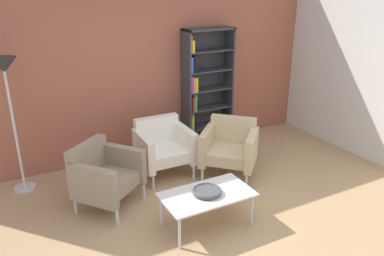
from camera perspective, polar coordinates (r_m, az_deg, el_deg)
ground_plane at (r=4.41m, az=6.27°, el=-14.99°), size 8.32×8.32×0.00m
brick_back_panel at (r=5.86m, az=-6.85°, el=9.80°), size 6.40×0.12×2.90m
plaster_right_partition at (r=6.15m, az=26.42°, el=8.30°), size 0.12×5.20×2.90m
bookshelf_tall at (r=6.16m, az=1.71°, el=5.57°), size 0.80×0.30×1.90m
coffee_table_low at (r=4.30m, az=2.22°, el=-10.01°), size 1.00×0.56×0.40m
decorative_bowl at (r=4.26m, az=2.23°, el=-9.24°), size 0.32×0.32×0.05m
armchair_spare_guest at (r=4.75m, az=-12.85°, el=-6.67°), size 0.95×0.94×0.78m
armchair_corner_red at (r=5.39m, az=5.62°, el=-2.76°), size 0.95×0.95×0.78m
armchair_by_bookshelf at (r=5.39m, az=-4.31°, el=-2.70°), size 0.73×0.67×0.78m
floor_lamp_torchiere at (r=5.12m, az=-25.75°, el=6.16°), size 0.32×0.32×1.74m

